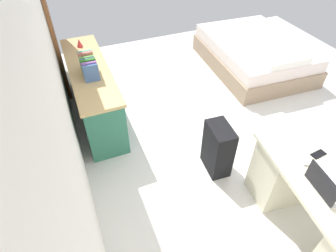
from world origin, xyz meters
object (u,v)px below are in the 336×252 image
Objects in this scene: desk at (320,211)px; bed at (254,54)px; suitcase_black at (218,149)px; laptop at (326,186)px; computer_mouse at (308,163)px; credenza at (93,92)px; figurine_small at (79,43)px; cell_phone_by_mouse at (318,154)px.

bed is at bearing -24.76° from desk.
laptop is (-1.02, -0.29, 0.48)m from suitcase_black.
computer_mouse is (0.25, -0.07, -0.03)m from laptop.
desk is 0.84× the size of credenza.
credenza is 16.36× the size of figurine_small.
bed is (2.76, -1.27, -0.14)m from desk.
suitcase_black is at bearing -152.52° from figurine_small.
figurine_small is (2.81, 1.42, 0.05)m from computer_mouse.
cell_phone_by_mouse is at bearing -144.05° from credenza.
suitcase_black reaches higher than bed.
cell_phone_by_mouse is 1.24× the size of figurine_small.
figurine_small is at bearing 83.50° from bed.
desk is at bearing -154.51° from figurine_small.
cell_phone_by_mouse is (0.30, -0.23, -0.04)m from laptop.
desk is at bearing -163.91° from computer_mouse.
suitcase_black is at bearing 30.13° from cell_phone_by_mouse.
desk is at bearing -149.56° from credenza.
desk is 0.46m from computer_mouse.
bed is 3.24× the size of suitcase_black.
cell_phone_by_mouse reaches higher than desk.
desk is 0.49m from cell_phone_by_mouse.
desk is 13.73× the size of figurine_small.
figurine_small reaches higher than computer_mouse.
laptop is 3.04× the size of figurine_small.
credenza is at bearing 39.60° from computer_mouse.
cell_phone_by_mouse reaches higher than suitcase_black.
credenza is 2.96× the size of suitcase_black.
suitcase_black is 0.96m from computer_mouse.
cell_phone_by_mouse is at bearing -139.82° from suitcase_black.
laptop reaches higher than cell_phone_by_mouse.
credenza reaches higher than suitcase_black.
figurine_small is at bearing 25.49° from desk.
desk is at bearing 154.29° from cell_phone_by_mouse.
computer_mouse is at bearing 9.08° from desk.
credenza is 5.38× the size of laptop.
bed is 5.90× the size of laptop.
figurine_small is (0.31, 2.74, 0.56)m from bed.
bed is 2.87m from computer_mouse.
bed is 2.76m from cell_phone_by_mouse.
bed is at bearing -84.35° from credenza.
bed is 14.52× the size of cell_phone_by_mouse.
bed is 17.95× the size of figurine_small.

